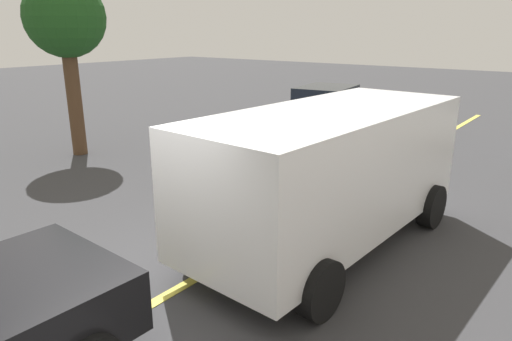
# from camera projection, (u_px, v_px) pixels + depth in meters

# --- Properties ---
(ground_plane) EXTENTS (80.00, 80.00, 0.00)m
(ground_plane) POSITION_uv_depth(u_px,v_px,m) (149.00, 306.00, 5.77)
(ground_plane) COLOR #38383A
(lane_marking_centre) EXTENTS (28.00, 0.16, 0.01)m
(lane_marking_centre) POSITION_uv_depth(u_px,v_px,m) (284.00, 228.00, 8.03)
(lane_marking_centre) COLOR #E0D14C
(white_van) EXTENTS (5.30, 2.48, 2.20)m
(white_van) POSITION_uv_depth(u_px,v_px,m) (330.00, 169.00, 7.07)
(white_van) COLOR white
(white_van) RESTS_ON ground_plane
(car_blue_behind_van) EXTENTS (4.58, 2.49, 1.60)m
(car_blue_behind_van) POSITION_uv_depth(u_px,v_px,m) (324.00, 112.00, 14.67)
(car_blue_behind_van) COLOR #2D479E
(car_blue_behind_van) RESTS_ON ground_plane
(tree_left_verge) EXTENTS (2.07, 2.07, 4.67)m
(tree_left_verge) POSITION_uv_depth(u_px,v_px,m) (65.00, 21.00, 11.82)
(tree_left_verge) COLOR #513823
(tree_left_verge) RESTS_ON ground_plane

